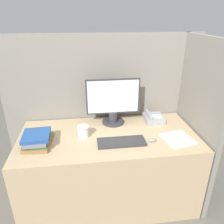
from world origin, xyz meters
TOP-DOWN VIEW (x-y plane):
  - cubicle_panel_rear at (0.00, 0.80)m, footprint 1.99×0.04m
  - cubicle_panel_right at (0.83, 0.41)m, footprint 0.04×0.82m
  - desk at (0.00, 0.38)m, footprint 1.59×0.76m
  - monitor at (0.07, 0.62)m, footprint 0.51×0.22m
  - keyboard at (0.09, 0.24)m, footprint 0.40×0.16m
  - mouse at (0.36, 0.23)m, footprint 0.07×0.04m
  - coffee_cup at (-0.22, 0.38)m, footprint 0.10×0.10m
  - book_stack at (-0.60, 0.30)m, footprint 0.23×0.31m
  - desk_telephone at (0.48, 0.59)m, footprint 0.19×0.19m
  - paper_pile at (0.59, 0.23)m, footprint 0.28×0.28m

SIDE VIEW (x-z plane):
  - desk at x=0.00m, z-range 0.00..0.72m
  - paper_pile at x=0.59m, z-range 0.72..0.73m
  - keyboard at x=0.09m, z-range 0.72..0.74m
  - mouse at x=0.36m, z-range 0.72..0.75m
  - desk_telephone at x=0.48m, z-range 0.71..0.81m
  - book_stack at x=-0.60m, z-range 0.72..0.83m
  - coffee_cup at x=-0.22m, z-range 0.72..0.83m
  - cubicle_panel_rear at x=0.00m, z-range 0.00..1.56m
  - cubicle_panel_right at x=0.83m, z-range 0.00..1.56m
  - monitor at x=0.07m, z-range 0.71..1.16m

